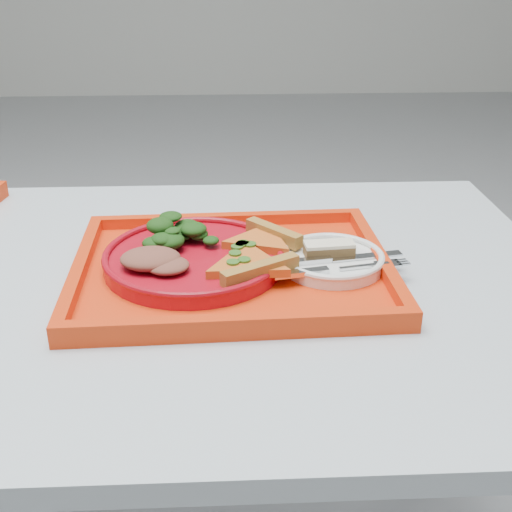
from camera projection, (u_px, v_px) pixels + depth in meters
name	position (u px, v px, depth m)	size (l,w,h in m)	color
table	(25.00, 324.00, 0.95)	(1.60, 0.80, 0.75)	silver
tray_main	(232.00, 272.00, 0.93)	(0.45, 0.35, 0.01)	red
dinner_plate	(194.00, 260.00, 0.93)	(0.26, 0.26, 0.02)	#A10A18
side_plate	(332.00, 262.00, 0.93)	(0.15, 0.15, 0.01)	white
pizza_slice_a	(247.00, 261.00, 0.89)	(0.13, 0.11, 0.02)	orange
pizza_slice_b	(260.00, 239.00, 0.95)	(0.12, 0.10, 0.02)	orange
salad_heap	(183.00, 229.00, 0.95)	(0.10, 0.09, 0.05)	black
meat_portion	(151.00, 259.00, 0.89)	(0.08, 0.07, 0.03)	brown
dessert_bar	(329.00, 249.00, 0.93)	(0.07, 0.04, 0.02)	#4D3219
knife	(341.00, 258.00, 0.92)	(0.18, 0.02, 0.01)	silver
fork	(338.00, 269.00, 0.89)	(0.18, 0.02, 0.01)	silver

